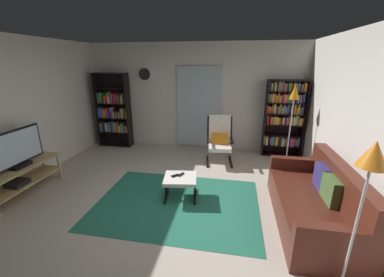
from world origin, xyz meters
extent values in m
plane|color=#BFB1A3|center=(0.00, 0.00, 0.00)|extent=(7.02, 7.02, 0.00)
cube|color=silver|center=(0.00, 2.90, 1.30)|extent=(5.60, 0.06, 2.60)
cube|color=silver|center=(2.70, 0.00, 1.30)|extent=(0.06, 6.00, 2.60)
cube|color=silver|center=(0.16, 2.83, 1.05)|extent=(1.10, 0.01, 2.00)
cube|color=#256E56|center=(0.22, 0.20, 0.00)|extent=(2.54, 1.85, 0.01)
cube|color=tan|center=(-2.35, -0.02, 0.51)|extent=(0.43, 1.37, 0.02)
cube|color=tan|center=(-2.35, -0.02, 0.23)|extent=(0.39, 1.31, 0.02)
cylinder|color=tan|center=(-2.18, 0.62, 0.25)|extent=(0.05, 0.05, 0.50)
cylinder|color=tan|center=(-2.51, 0.62, 0.25)|extent=(0.05, 0.05, 0.50)
cube|color=black|center=(-2.35, -0.13, 0.28)|extent=(0.26, 0.28, 0.07)
cube|color=black|center=(-2.35, -0.02, 0.55)|extent=(0.20, 0.32, 0.05)
cube|color=black|center=(-2.35, -0.02, 0.85)|extent=(0.04, 0.97, 0.57)
cube|color=silver|center=(-2.33, -0.02, 0.85)|extent=(0.01, 0.92, 0.51)
cube|color=black|center=(-2.45, 2.60, 0.94)|extent=(0.02, 0.30, 1.89)
cube|color=black|center=(-1.62, 2.60, 0.94)|extent=(0.02, 0.30, 1.89)
cube|color=black|center=(-2.03, 2.74, 0.94)|extent=(0.85, 0.02, 1.89)
cube|color=black|center=(-2.03, 2.60, 0.02)|extent=(0.82, 0.28, 0.02)
cube|color=black|center=(-2.03, 2.60, 0.38)|extent=(0.82, 0.28, 0.02)
cube|color=black|center=(-2.03, 2.60, 0.75)|extent=(0.82, 0.28, 0.02)
cube|color=black|center=(-2.03, 2.60, 1.13)|extent=(0.82, 0.28, 0.02)
cube|color=black|center=(-2.03, 2.60, 1.51)|extent=(0.82, 0.28, 0.02)
cube|color=black|center=(-2.03, 2.60, 1.87)|extent=(0.82, 0.28, 0.02)
cube|color=#AA9C31|center=(-2.41, 2.61, 0.50)|extent=(0.02, 0.22, 0.22)
cube|color=#3D5CA9|center=(-2.38, 2.58, 0.46)|extent=(0.04, 0.23, 0.15)
cube|color=black|center=(-2.33, 2.59, 0.50)|extent=(0.03, 0.14, 0.23)
cube|color=beige|center=(-2.29, 2.60, 0.49)|extent=(0.03, 0.12, 0.20)
cube|color=beige|center=(-2.25, 2.59, 0.50)|extent=(0.04, 0.17, 0.23)
cube|color=teal|center=(-2.20, 2.60, 0.48)|extent=(0.04, 0.15, 0.18)
cube|color=#3D66A9|center=(-2.14, 2.59, 0.52)|extent=(0.04, 0.20, 0.26)
cube|color=red|center=(-2.11, 2.59, 0.46)|extent=(0.03, 0.10, 0.15)
cube|color=gold|center=(-2.07, 2.60, 0.51)|extent=(0.04, 0.15, 0.25)
cube|color=#315DB0|center=(-2.03, 2.58, 0.51)|extent=(0.02, 0.23, 0.25)
cube|color=gold|center=(-2.00, 2.61, 0.51)|extent=(0.04, 0.20, 0.24)
cube|color=slate|center=(-1.95, 2.59, 0.50)|extent=(0.03, 0.12, 0.23)
cube|color=red|center=(-1.91, 2.58, 0.48)|extent=(0.02, 0.23, 0.20)
cube|color=olive|center=(-1.88, 2.60, 0.48)|extent=(0.04, 0.23, 0.19)
cube|color=#589C9D|center=(-1.83, 2.59, 0.51)|extent=(0.02, 0.13, 0.25)
cube|color=olive|center=(-1.80, 2.58, 0.51)|extent=(0.03, 0.19, 0.24)
cube|color=#3758B9|center=(-1.75, 2.58, 0.48)|extent=(0.03, 0.19, 0.19)
cube|color=orange|center=(-1.71, 2.60, 0.47)|extent=(0.04, 0.14, 0.17)
cube|color=orange|center=(-1.67, 2.59, 0.46)|extent=(0.02, 0.20, 0.15)
cube|color=#305EBA|center=(-2.41, 2.60, 0.89)|extent=(0.03, 0.22, 0.25)
cube|color=#3A5CA6|center=(-2.37, 2.61, 0.89)|extent=(0.04, 0.19, 0.25)
cube|color=#A04892|center=(-2.31, 2.61, 0.87)|extent=(0.04, 0.21, 0.22)
cube|color=#A7953A|center=(-2.27, 2.59, 0.87)|extent=(0.02, 0.20, 0.22)
cube|color=orange|center=(-2.23, 2.59, 0.86)|extent=(0.04, 0.12, 0.19)
cube|color=red|center=(-2.19, 2.60, 0.89)|extent=(0.03, 0.20, 0.25)
cube|color=#8B3089|center=(-2.15, 2.58, 0.85)|extent=(0.02, 0.22, 0.17)
cube|color=#2F55B7|center=(-2.11, 2.62, 0.89)|extent=(0.04, 0.15, 0.25)
cube|color=#A8993D|center=(-2.07, 2.60, 0.90)|extent=(0.03, 0.13, 0.27)
cube|color=#91368A|center=(-2.03, 2.59, 0.85)|extent=(0.02, 0.24, 0.17)
cube|color=orange|center=(-1.99, 2.59, 0.85)|extent=(0.03, 0.22, 0.17)
cube|color=black|center=(-1.96, 2.60, 0.85)|extent=(0.03, 0.21, 0.18)
cube|color=teal|center=(-1.92, 2.59, 0.84)|extent=(0.03, 0.18, 0.15)
cube|color=#281732|center=(-1.89, 2.60, 0.85)|extent=(0.03, 0.21, 0.18)
cube|color=olive|center=(-1.86, 2.61, 0.84)|extent=(0.03, 0.21, 0.15)
cube|color=#9E4191|center=(-1.80, 2.59, 0.88)|extent=(0.04, 0.15, 0.24)
cube|color=#9F9A35|center=(-1.75, 2.60, 0.89)|extent=(0.04, 0.22, 0.25)
cube|color=#30823E|center=(-1.70, 2.62, 0.87)|extent=(0.04, 0.10, 0.21)
cube|color=#A4962E|center=(-1.66, 2.60, 0.85)|extent=(0.03, 0.19, 0.17)
cube|color=teal|center=(-2.41, 2.61, 1.27)|extent=(0.03, 0.16, 0.26)
cube|color=#A68B3B|center=(-2.37, 2.61, 1.24)|extent=(0.02, 0.22, 0.20)
cube|color=#1F2E28|center=(-2.34, 2.60, 1.25)|extent=(0.03, 0.19, 0.23)
cube|color=#307E3F|center=(-2.30, 2.58, 1.26)|extent=(0.04, 0.20, 0.25)
cube|color=#8A4593|center=(-2.24, 2.62, 1.22)|extent=(0.03, 0.14, 0.16)
cube|color=#2D8B3F|center=(-2.21, 2.61, 1.26)|extent=(0.02, 0.16, 0.24)
cube|color=red|center=(-2.18, 2.58, 1.23)|extent=(0.03, 0.24, 0.19)
cube|color=#BF382F|center=(-2.14, 2.58, 1.22)|extent=(0.03, 0.14, 0.16)
cube|color=gold|center=(-2.11, 2.60, 1.27)|extent=(0.03, 0.19, 0.27)
cube|color=beige|center=(-2.07, 2.59, 1.23)|extent=(0.04, 0.24, 0.17)
cube|color=brown|center=(-2.04, 2.60, 1.25)|extent=(0.03, 0.17, 0.23)
cube|color=purple|center=(-2.00, 2.59, 1.26)|extent=(0.03, 0.21, 0.23)
cube|color=#9A4682|center=(-1.96, 2.62, 1.26)|extent=(0.04, 0.12, 0.24)
cube|color=red|center=(-1.92, 2.58, 1.27)|extent=(0.03, 0.22, 0.26)
cube|color=#296AA7|center=(-1.88, 2.59, 1.23)|extent=(0.03, 0.12, 0.18)
cube|color=red|center=(-1.83, 2.58, 1.25)|extent=(0.03, 0.15, 0.21)
cube|color=black|center=(-1.80, 2.59, 1.27)|extent=(0.03, 0.17, 0.26)
cube|color=gold|center=(-1.75, 2.58, 1.24)|extent=(0.03, 0.17, 0.20)
cube|color=#397C52|center=(-1.71, 2.61, 1.27)|extent=(0.03, 0.23, 0.26)
cube|color=#993595|center=(-1.67, 2.60, 1.23)|extent=(0.02, 0.11, 0.19)
cube|color=black|center=(1.75, 2.64, 0.88)|extent=(0.02, 0.30, 1.77)
cube|color=black|center=(2.60, 2.64, 0.88)|extent=(0.02, 0.30, 1.77)
cube|color=black|center=(2.17, 2.78, 0.88)|extent=(0.87, 0.02, 1.77)
cube|color=black|center=(2.17, 2.64, 0.02)|extent=(0.84, 0.28, 0.02)
cube|color=black|center=(2.17, 2.64, 0.25)|extent=(0.84, 0.28, 0.02)
cube|color=black|center=(2.17, 2.64, 0.51)|extent=(0.84, 0.28, 0.02)
cube|color=black|center=(2.17, 2.64, 0.76)|extent=(0.84, 0.28, 0.02)
cube|color=black|center=(2.17, 2.64, 1.01)|extent=(0.84, 0.28, 0.02)
cube|color=black|center=(2.17, 2.64, 1.26)|extent=(0.84, 0.28, 0.02)
cube|color=black|center=(2.17, 2.64, 1.52)|extent=(0.84, 0.28, 0.02)
cube|color=black|center=(2.17, 2.64, 1.75)|extent=(0.84, 0.28, 0.02)
cube|color=#9C983E|center=(1.79, 2.64, 0.37)|extent=(0.04, 0.16, 0.22)
cube|color=beige|center=(1.84, 2.63, 0.36)|extent=(0.04, 0.20, 0.19)
cube|color=#25182E|center=(1.89, 2.64, 0.36)|extent=(0.03, 0.10, 0.20)
cube|color=#954694|center=(1.93, 2.65, 0.35)|extent=(0.03, 0.21, 0.18)
cube|color=#396CAE|center=(1.97, 2.62, 0.37)|extent=(0.04, 0.16, 0.21)
cube|color=#337947|center=(2.01, 2.66, 0.36)|extent=(0.04, 0.21, 0.21)
cube|color=orange|center=(2.06, 2.63, 0.37)|extent=(0.04, 0.22, 0.22)
cube|color=red|center=(2.09, 2.65, 0.36)|extent=(0.03, 0.17, 0.21)
cube|color=#1B2F22|center=(2.14, 2.64, 0.37)|extent=(0.04, 0.17, 0.22)
cube|color=teal|center=(2.18, 2.62, 0.36)|extent=(0.04, 0.24, 0.20)
cube|color=#A69635|center=(2.23, 2.65, 0.35)|extent=(0.04, 0.22, 0.18)
cube|color=brown|center=(2.28, 2.63, 0.37)|extent=(0.04, 0.16, 0.21)
cube|color=#933589|center=(2.32, 2.62, 0.37)|extent=(0.04, 0.13, 0.21)
cube|color=#953B97|center=(2.38, 2.62, 0.36)|extent=(0.04, 0.23, 0.21)
cube|color=#993F83|center=(2.43, 2.63, 0.36)|extent=(0.04, 0.19, 0.20)
cube|color=red|center=(2.47, 2.65, 0.37)|extent=(0.03, 0.13, 0.22)
cube|color=orange|center=(2.50, 2.65, 0.34)|extent=(0.03, 0.14, 0.16)
cube|color=#2C68AC|center=(2.54, 2.65, 0.36)|extent=(0.04, 0.22, 0.21)
cube|color=#3757B9|center=(1.78, 2.64, 0.88)|extent=(0.02, 0.17, 0.22)
cube|color=red|center=(1.82, 2.62, 0.87)|extent=(0.02, 0.24, 0.20)
cube|color=black|center=(1.85, 2.65, 0.87)|extent=(0.03, 0.11, 0.21)
cube|color=red|center=(1.89, 2.62, 0.86)|extent=(0.04, 0.20, 0.18)
cube|color=olive|center=(1.94, 2.62, 0.86)|extent=(0.04, 0.18, 0.18)
cube|color=beige|center=(1.98, 2.62, 0.86)|extent=(0.02, 0.15, 0.20)
cube|color=gold|center=(2.01, 2.63, 0.86)|extent=(0.03, 0.21, 0.19)
cube|color=gold|center=(2.06, 2.66, 0.85)|extent=(0.04, 0.17, 0.16)
cube|color=red|center=(2.11, 2.65, 0.84)|extent=(0.04, 0.11, 0.15)
cube|color=gold|center=(2.16, 2.63, 0.85)|extent=(0.04, 0.14, 0.16)
cube|color=#3656B0|center=(2.20, 2.63, 0.85)|extent=(0.02, 0.12, 0.17)
cube|color=#9B3990|center=(2.24, 2.65, 0.85)|extent=(0.03, 0.20, 0.17)
cube|color=brown|center=(2.28, 2.65, 0.86)|extent=(0.04, 0.17, 0.19)
cube|color=#A5A03C|center=(2.34, 2.63, 0.86)|extent=(0.04, 0.21, 0.20)
cube|color=beige|center=(2.39, 2.63, 0.86)|extent=(0.03, 0.22, 0.19)
cube|color=gold|center=(2.42, 2.62, 0.87)|extent=(0.03, 0.15, 0.22)
cube|color=teal|center=(2.47, 2.64, 0.88)|extent=(0.04, 0.19, 0.22)
cube|color=yellow|center=(2.52, 2.63, 0.85)|extent=(0.04, 0.21, 0.18)
cube|color=red|center=(2.56, 2.62, 0.86)|extent=(0.03, 0.18, 0.18)
cube|color=red|center=(1.79, 2.64, 1.11)|extent=(0.04, 0.13, 0.18)
cube|color=orange|center=(1.83, 2.64, 1.10)|extent=(0.03, 0.17, 0.16)
cube|color=red|center=(1.87, 2.65, 1.10)|extent=(0.03, 0.14, 0.15)
cube|color=orange|center=(1.91, 2.65, 1.12)|extent=(0.03, 0.13, 0.20)
cube|color=#BDB2A7|center=(1.95, 2.63, 1.13)|extent=(0.04, 0.15, 0.22)
cube|color=teal|center=(1.99, 2.64, 1.09)|extent=(0.03, 0.10, 0.15)
cube|color=brown|center=(2.03, 2.62, 1.11)|extent=(0.04, 0.19, 0.18)
cube|color=orange|center=(2.07, 2.65, 1.12)|extent=(0.03, 0.15, 0.21)
cube|color=teal|center=(2.11, 2.62, 1.10)|extent=(0.03, 0.15, 0.16)
cube|color=beige|center=(2.15, 2.65, 1.11)|extent=(0.02, 0.15, 0.19)
cube|color=#3669B3|center=(2.18, 2.65, 1.12)|extent=(0.02, 0.17, 0.21)
cube|color=#9C3392|center=(2.20, 2.62, 1.10)|extent=(0.03, 0.12, 0.16)
cube|color=#3267A0|center=(2.24, 2.65, 1.12)|extent=(0.03, 0.11, 0.21)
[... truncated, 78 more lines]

